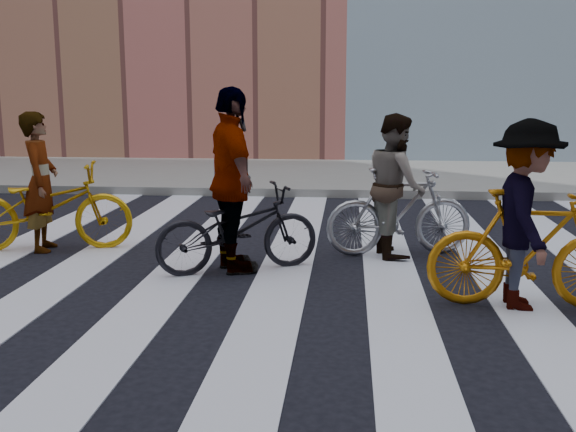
# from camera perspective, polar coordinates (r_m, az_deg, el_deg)

# --- Properties ---
(ground) EXTENTS (100.00, 100.00, 0.00)m
(ground) POSITION_cam_1_polar(r_m,az_deg,el_deg) (6.90, 4.19, -5.16)
(ground) COLOR black
(ground) RESTS_ON ground
(sidewalk_far) EXTENTS (100.00, 5.00, 0.15)m
(sidewalk_far) POSITION_cam_1_polar(r_m,az_deg,el_deg) (14.25, 4.75, 3.42)
(sidewalk_far) COLOR gray
(sidewalk_far) RESTS_ON ground
(zebra_crosswalk) EXTENTS (8.25, 10.00, 0.01)m
(zebra_crosswalk) POSITION_cam_1_polar(r_m,az_deg,el_deg) (6.90, 4.19, -5.11)
(zebra_crosswalk) COLOR silver
(zebra_crosswalk) RESTS_ON ground
(bike_yellow_left) EXTENTS (2.07, 1.11, 1.04)m
(bike_yellow_left) POSITION_cam_1_polar(r_m,az_deg,el_deg) (8.40, -19.78, 0.72)
(bike_yellow_left) COLOR #D3980B
(bike_yellow_left) RESTS_ON ground
(bike_silver_mid) EXTENTS (1.75, 0.80, 1.01)m
(bike_silver_mid) POSITION_cam_1_polar(r_m,az_deg,el_deg) (7.77, 9.41, 0.37)
(bike_silver_mid) COLOR #96989F
(bike_silver_mid) RESTS_ON ground
(bike_yellow_right) EXTENTS (1.76, 0.58, 1.04)m
(bike_yellow_right) POSITION_cam_1_polar(r_m,az_deg,el_deg) (6.18, 19.76, -2.67)
(bike_yellow_right) COLOR orange
(bike_yellow_right) RESTS_ON ground
(bike_dark_rear) EXTENTS (1.82, 1.28, 0.91)m
(bike_dark_rear) POSITION_cam_1_polar(r_m,az_deg,el_deg) (7.00, -4.27, -1.09)
(bike_dark_rear) COLOR black
(bike_dark_rear) RESTS_ON ground
(rider_left) EXTENTS (0.51, 0.67, 1.63)m
(rider_left) POSITION_cam_1_polar(r_m,az_deg,el_deg) (8.37, -20.22, 2.73)
(rider_left) COLOR slate
(rider_left) RESTS_ON ground
(rider_mid) EXTENTS (0.76, 0.89, 1.62)m
(rider_mid) POSITION_cam_1_polar(r_m,az_deg,el_deg) (7.72, 9.11, 2.59)
(rider_mid) COLOR slate
(rider_mid) RESTS_ON ground
(rider_right) EXTENTS (0.66, 1.09, 1.64)m
(rider_right) POSITION_cam_1_polar(r_m,az_deg,el_deg) (6.11, 19.49, 0.07)
(rider_right) COLOR slate
(rider_right) RESTS_ON ground
(rider_rear) EXTENTS (0.89, 1.21, 1.91)m
(rider_rear) POSITION_cam_1_polar(r_m,az_deg,el_deg) (6.92, -4.74, 2.98)
(rider_rear) COLOR slate
(rider_rear) RESTS_ON ground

